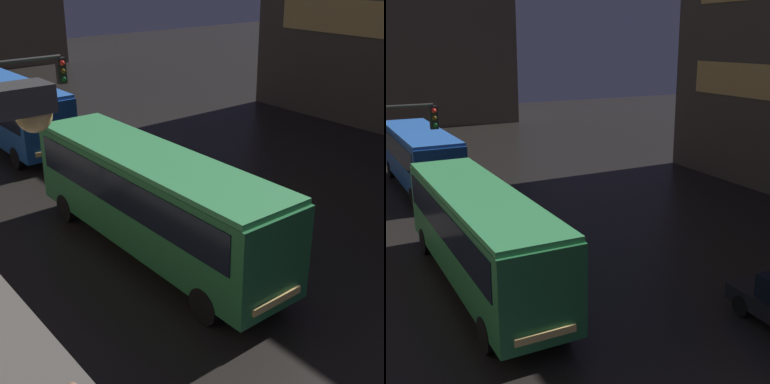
{
  "view_description": "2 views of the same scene",
  "coord_description": "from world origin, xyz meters",
  "views": [
    {
      "loc": [
        -10.94,
        -1.4,
        8.5
      ],
      "look_at": [
        -0.55,
        11.6,
        1.32
      ],
      "focal_mm": 50.0,
      "sensor_mm": 36.0,
      "label": 1
    },
    {
      "loc": [
        -7.09,
        -4.98,
        7.97
      ],
      "look_at": [
        1.18,
        11.48,
        2.67
      ],
      "focal_mm": 50.0,
      "sensor_mm": 36.0,
      "label": 2
    }
  ],
  "objects": [
    {
      "name": "bus_near",
      "position": [
        -2.61,
        10.99,
        2.03
      ],
      "size": [
        2.51,
        10.45,
        3.3
      ],
      "rotation": [
        0.0,
        0.0,
        3.15
      ],
      "color": "#236B38",
      "rests_on": "ground"
    },
    {
      "name": "bus_far",
      "position": [
        -1.96,
        24.27,
        1.99
      ],
      "size": [
        2.72,
        9.59,
        3.22
      ],
      "rotation": [
        0.0,
        0.0,
        3.16
      ],
      "color": "#194793",
      "rests_on": "ground"
    },
    {
      "name": "traffic_light_main",
      "position": [
        -4.97,
        16.15,
        3.99
      ],
      "size": [
        3.8,
        0.35,
        5.81
      ],
      "color": "#2D2D2D",
      "rests_on": "ground"
    }
  ]
}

